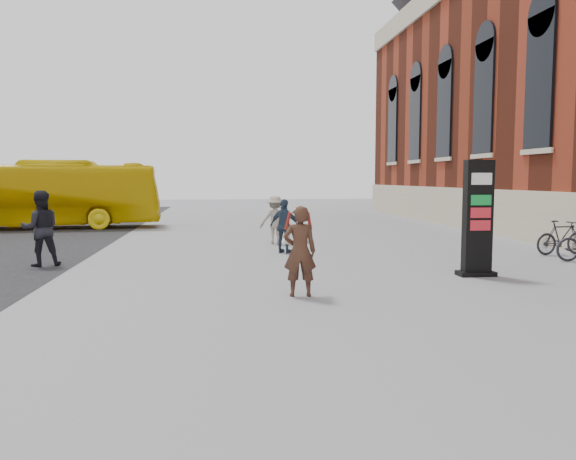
{
  "coord_description": "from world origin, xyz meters",
  "views": [
    {
      "loc": [
        -1.36,
        -10.06,
        2.23
      ],
      "look_at": [
        0.07,
        1.32,
        1.17
      ],
      "focal_mm": 35.0,
      "sensor_mm": 36.0,
      "label": 1
    }
  ],
  "objects": [
    {
      "name": "info_pylon",
      "position": [
        4.51,
        2.04,
        1.32
      ],
      "size": [
        0.85,
        0.43,
        2.64
      ],
      "rotation": [
        0.0,
        0.0,
        -0.01
      ],
      "color": "black",
      "rests_on": "ground"
    },
    {
      "name": "pedestrian_b",
      "position": [
        0.58,
        8.91,
        0.82
      ],
      "size": [
        1.09,
        0.67,
        1.64
      ],
      "primitive_type": "imported",
      "rotation": [
        0.0,
        0.0,
        3.09
      ],
      "color": "gray",
      "rests_on": "ground"
    },
    {
      "name": "bike_7",
      "position": [
        8.6,
        5.09,
        0.51
      ],
      "size": [
        1.74,
        0.69,
        1.02
      ],
      "primitive_type": "imported",
      "rotation": [
        0.0,
        0.0,
        1.7
      ],
      "color": "#222329",
      "rests_on": "ground"
    },
    {
      "name": "pedestrian_a",
      "position": [
        -5.83,
        4.78,
        0.96
      ],
      "size": [
        1.13,
        1.01,
        1.93
      ],
      "primitive_type": "imported",
      "rotation": [
        0.0,
        0.0,
        3.49
      ],
      "color": "black",
      "rests_on": "ground"
    },
    {
      "name": "pedestrian_c",
      "position": [
        0.61,
        6.49,
        0.81
      ],
      "size": [
        1.01,
        0.85,
        1.62
      ],
      "primitive_type": "imported",
      "rotation": [
        0.0,
        0.0,
        2.57
      ],
      "color": "#29394D",
      "rests_on": "ground"
    },
    {
      "name": "bus",
      "position": [
        -9.43,
        16.09,
        1.51
      ],
      "size": [
        10.99,
        3.26,
        3.02
      ],
      "primitive_type": "imported",
      "rotation": [
        0.0,
        0.0,
        1.64
      ],
      "color": "#DEBA08",
      "rests_on": "road"
    },
    {
      "name": "woman",
      "position": [
        0.16,
        0.33,
        0.88
      ],
      "size": [
        0.66,
        0.6,
        1.72
      ],
      "rotation": [
        0.0,
        0.0,
        3.09
      ],
      "color": "#40261B",
      "rests_on": "ground"
    },
    {
      "name": "ground",
      "position": [
        0.0,
        0.0,
        0.0
      ],
      "size": [
        100.0,
        100.0,
        0.0
      ],
      "primitive_type": "plane",
      "color": "#9E9EA3"
    }
  ]
}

